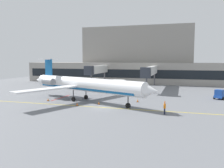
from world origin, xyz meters
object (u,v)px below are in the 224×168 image
fuel_tank (117,83)px  marshaller (165,108)px  regional_jet (83,84)px  belt_loader (105,88)px  baggage_tug (124,86)px  pushback_tractor (220,95)px

fuel_tank → marshaller: bearing=-63.1°
regional_jet → belt_loader: size_ratio=8.05×
baggage_tug → fuel_tank: fuel_tank is taller
baggage_tug → fuel_tank: size_ratio=0.55×
regional_jet → pushback_tractor: regional_jet is taller
pushback_tractor → belt_loader: size_ratio=1.00×
regional_jet → belt_loader: regional_jet is taller
baggage_tug → belt_loader: size_ratio=0.87×
baggage_tug → fuel_tank: 6.73m
regional_jet → marshaller: (16.85, -7.29, -2.32)m
regional_jet → baggage_tug: (3.60, 20.10, -2.48)m
baggage_tug → marshaller: marshaller is taller
pushback_tractor → marshaller: size_ratio=1.95×
regional_jet → marshaller: size_ratio=15.67×
regional_jet → marshaller: bearing=-23.4°
belt_loader → baggage_tug: bearing=54.4°
belt_loader → marshaller: (17.12, -21.99, 0.02)m
baggage_tug → pushback_tractor: 25.45m
marshaller → baggage_tug: bearing=115.8°
baggage_tug → marshaller: size_ratio=1.69×
pushback_tractor → fuel_tank: fuel_tank is taller
fuel_tank → pushback_tractor: bearing=-29.8°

